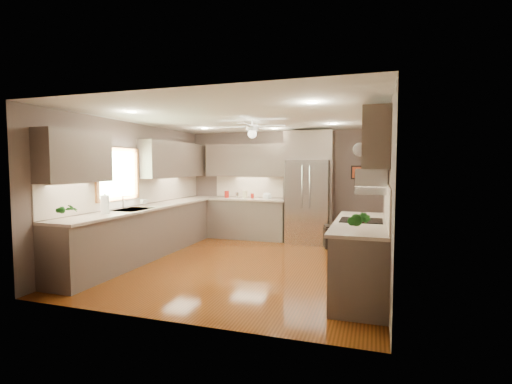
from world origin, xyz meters
The scene contains 28 objects.
floor centered at (0.00, 0.00, 0.00)m, with size 5.00×5.00×0.00m, color #482109.
ceiling centered at (0.00, 0.00, 2.50)m, with size 5.00×5.00×0.00m, color white.
wall_back centered at (0.00, 2.50, 1.25)m, with size 4.50×4.50×0.00m, color #64534D.
wall_front centered at (0.00, -2.50, 1.25)m, with size 4.50×4.50×0.00m, color #64534D.
wall_left centered at (-2.25, 0.00, 1.25)m, with size 5.00×5.00×0.00m, color #64534D.
wall_right centered at (2.25, 0.00, 1.25)m, with size 5.00×5.00×0.00m, color #64534D.
canister_a centered at (-1.27, 2.18, 1.02)m, with size 0.11×0.11×0.17m, color maroon.
canister_b centered at (-1.00, 2.19, 1.01)m, with size 0.08×0.08×0.13m, color silver.
canister_c centered at (-0.81, 2.19, 1.03)m, with size 0.11×0.11×0.19m, color beige.
canister_d centered at (-0.63, 2.20, 1.00)m, with size 0.08×0.08×0.11m, color maroon.
soap_bottle centered at (-2.06, 0.04, 1.03)m, with size 0.08×0.08×0.17m, color white.
potted_plant_left centered at (-1.94, -1.92, 1.10)m, with size 0.16×0.11×0.31m, color #185117.
potted_plant_right centered at (1.92, -1.76, 1.10)m, with size 0.17×0.14×0.32m, color #185117.
bowl centered at (-0.28, 2.21, 0.97)m, with size 0.23×0.23×0.06m, color beige.
left_run centered at (-1.95, 0.15, 0.48)m, with size 0.65×4.70×1.45m.
back_run centered at (-0.72, 2.20, 0.48)m, with size 1.85×0.65×1.45m.
uppers centered at (-0.74, 0.71, 1.87)m, with size 4.50×4.70×0.95m.
window centered at (-2.22, -0.50, 1.55)m, with size 0.05×1.12×0.92m.
sink centered at (-1.93, -0.50, 0.91)m, with size 0.50×0.70×0.32m.
refrigerator centered at (0.70, 2.16, 1.19)m, with size 1.06×0.75×2.45m.
right_run centered at (1.93, -0.80, 0.48)m, with size 0.70×2.20×1.45m.
microwave centered at (2.03, -0.55, 1.48)m, with size 0.43×0.55×0.34m.
ceiling_fan centered at (0.00, 0.30, 2.33)m, with size 1.18×1.18×0.32m.
recessed_lights centered at (-0.04, 0.40, 2.49)m, with size 2.84×3.14×0.01m.
wall_clock centered at (1.75, 2.48, 2.05)m, with size 0.30×0.03×0.30m.
framed_print centered at (1.75, 2.48, 1.55)m, with size 0.36×0.03×0.30m.
stool centered at (1.28, 1.72, 0.24)m, with size 0.47×0.47×0.46m.
paper_towel centered at (-1.97, -1.14, 1.08)m, with size 0.13×0.13×0.32m.
Camera 1 is at (2.08, -5.94, 1.69)m, focal length 26.00 mm.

